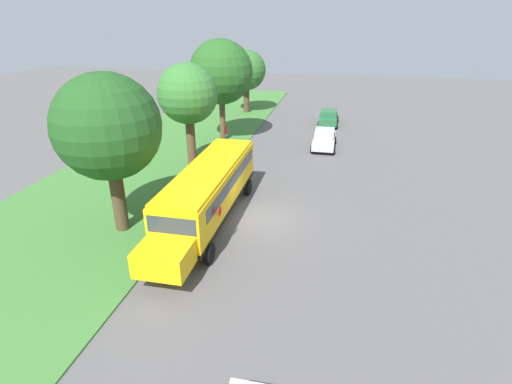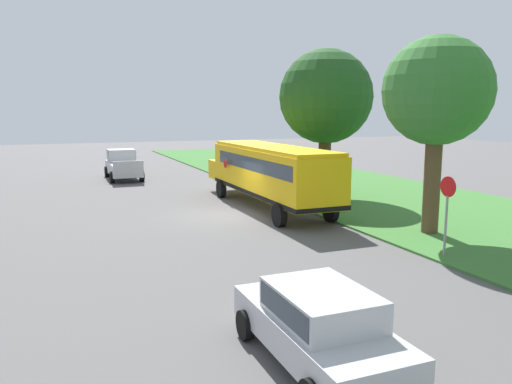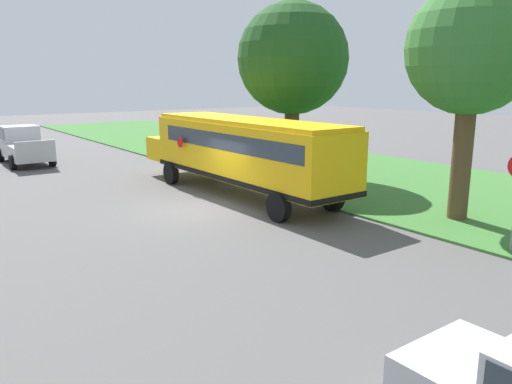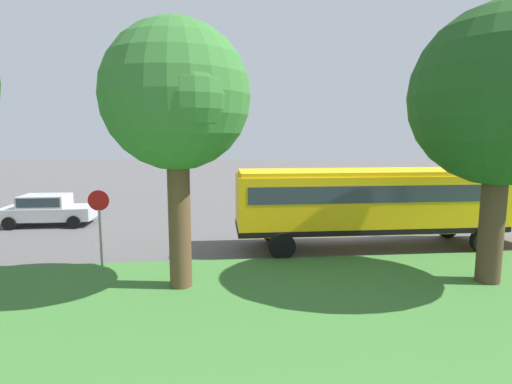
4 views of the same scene
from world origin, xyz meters
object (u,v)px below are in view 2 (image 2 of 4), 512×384
car_silver_nearest (319,322)px  pickup_truck (123,164)px  school_bus (269,170)px  oak_tree_roadside_mid (439,93)px  oak_tree_beside_bus (326,97)px  stop_sign (447,207)px

car_silver_nearest → pickup_truck: pickup_truck is taller
school_bus → car_silver_nearest: school_bus is taller
car_silver_nearest → oak_tree_roadside_mid: bearing=-141.1°
school_bus → pickup_truck: bearing=-69.4°
oak_tree_beside_bus → oak_tree_roadside_mid: oak_tree_beside_bus is taller
car_silver_nearest → oak_tree_roadside_mid: size_ratio=0.57×
school_bus → oak_tree_roadside_mid: bearing=118.1°
school_bus → oak_tree_roadside_mid: 9.06m
school_bus → oak_tree_beside_bus: size_ratio=1.50×
school_bus → pickup_truck: school_bus is taller
pickup_truck → oak_tree_roadside_mid: (-9.26, 21.59, 4.46)m
school_bus → oak_tree_roadside_mid: (-3.91, 7.33, 3.61)m
car_silver_nearest → stop_sign: stop_sign is taller
pickup_truck → oak_tree_roadside_mid: bearing=113.2°
school_bus → pickup_truck: (5.35, -14.26, -0.85)m
pickup_truck → oak_tree_beside_bus: oak_tree_beside_bus is taller
school_bus → car_silver_nearest: bearing=69.9°
pickup_truck → oak_tree_roadside_mid: size_ratio=0.70×
car_silver_nearest → stop_sign: size_ratio=1.61×
school_bus → oak_tree_beside_bus: bearing=-155.3°
oak_tree_beside_bus → oak_tree_roadside_mid: (0.41, 9.31, -0.12)m
stop_sign → school_bus: bearing=-79.2°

